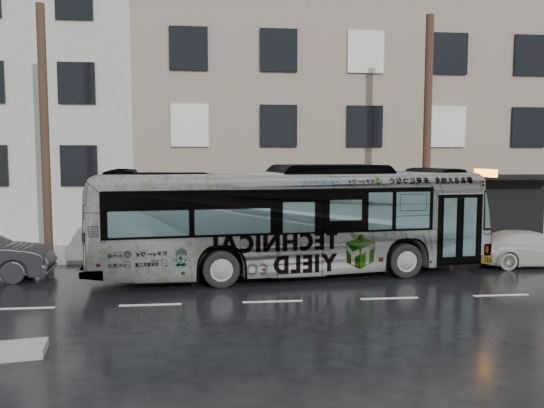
{
  "coord_description": "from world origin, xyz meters",
  "views": [
    {
      "loc": [
        -1.41,
        -16.26,
        3.82
      ],
      "look_at": [
        0.49,
        2.5,
        2.18
      ],
      "focal_mm": 35.0,
      "sensor_mm": 36.0,
      "label": 1
    }
  ],
  "objects_px": {
    "utility_pole_rear": "(45,134)",
    "bus": "(291,220)",
    "sign_post": "(452,222)",
    "utility_pole_front": "(427,136)",
    "white_sedan": "(531,248)"
  },
  "relations": [
    {
      "from": "utility_pole_rear",
      "to": "white_sedan",
      "type": "bearing_deg",
      "value": -6.67
    },
    {
      "from": "utility_pole_front",
      "to": "utility_pole_rear",
      "type": "height_order",
      "value": "same"
    },
    {
      "from": "sign_post",
      "to": "bus",
      "type": "height_order",
      "value": "bus"
    },
    {
      "from": "utility_pole_front",
      "to": "white_sedan",
      "type": "bearing_deg",
      "value": -32.75
    },
    {
      "from": "white_sedan",
      "to": "bus",
      "type": "bearing_deg",
      "value": 95.15
    },
    {
      "from": "utility_pole_front",
      "to": "bus",
      "type": "bearing_deg",
      "value": -155.91
    },
    {
      "from": "sign_post",
      "to": "bus",
      "type": "relative_size",
      "value": 0.19
    },
    {
      "from": "bus",
      "to": "utility_pole_front",
      "type": "bearing_deg",
      "value": -72.89
    },
    {
      "from": "utility_pole_rear",
      "to": "sign_post",
      "type": "relative_size",
      "value": 3.75
    },
    {
      "from": "bus",
      "to": "white_sedan",
      "type": "relative_size",
      "value": 3.01
    },
    {
      "from": "utility_pole_rear",
      "to": "white_sedan",
      "type": "distance_m",
      "value": 17.69
    },
    {
      "from": "utility_pole_rear",
      "to": "bus",
      "type": "bearing_deg",
      "value": -16.34
    },
    {
      "from": "utility_pole_front",
      "to": "white_sedan",
      "type": "height_order",
      "value": "utility_pole_front"
    },
    {
      "from": "sign_post",
      "to": "utility_pole_front",
      "type": "bearing_deg",
      "value": 180.0
    },
    {
      "from": "sign_post",
      "to": "bus",
      "type": "distance_m",
      "value": 7.11
    }
  ]
}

